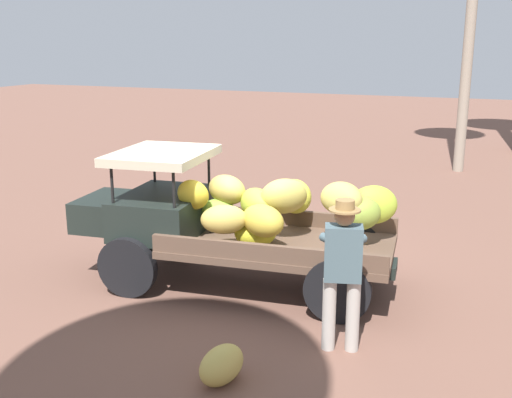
{
  "coord_description": "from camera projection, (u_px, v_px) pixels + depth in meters",
  "views": [
    {
      "loc": [
        -3.22,
        7.59,
        3.35
      ],
      "look_at": [
        -0.28,
        0.19,
        1.26
      ],
      "focal_mm": 42.93,
      "sensor_mm": 36.0,
      "label": 1
    }
  ],
  "objects": [
    {
      "name": "ground_plane",
      "position": [
        243.0,
        279.0,
        8.82
      ],
      "size": [
        60.0,
        60.0,
        0.0
      ],
      "primitive_type": "plane",
      "color": "brown"
    },
    {
      "name": "truck",
      "position": [
        225.0,
        219.0,
        8.45
      ],
      "size": [
        4.56,
        2.09,
        1.85
      ],
      "rotation": [
        0.0,
        0.0,
        0.1
      ],
      "color": "black",
      "rests_on": "ground"
    },
    {
      "name": "farmer",
      "position": [
        343.0,
        266.0,
        6.58
      ],
      "size": [
        0.54,
        0.5,
        1.72
      ],
      "rotation": [
        0.0,
        0.0,
        -1.31
      ],
      "color": "#B3ACA3",
      "rests_on": "ground"
    },
    {
      "name": "loose_banana_bunch",
      "position": [
        222.0,
        365.0,
        6.11
      ],
      "size": [
        0.47,
        0.65,
        0.4
      ],
      "primitive_type": "ellipsoid",
      "rotation": [
        0.0,
        0.03,
        1.35
      ],
      "color": "tan",
      "rests_on": "ground"
    }
  ]
}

